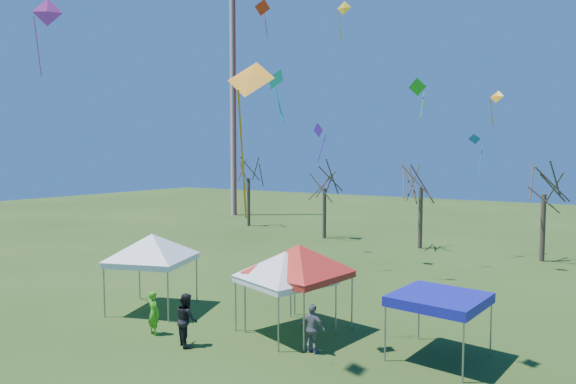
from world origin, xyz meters
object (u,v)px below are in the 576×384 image
at_px(tent_red, 299,250).
at_px(person_grey, 313,329).
at_px(radio_mast, 233,109).
at_px(tent_white_west, 152,239).
at_px(person_green, 154,313).
at_px(tree_3, 545,170).
at_px(tree_2, 421,165).
at_px(tent_white_mid, 285,257).
at_px(tree_0, 248,161).
at_px(tent_blue, 439,300).
at_px(person_dark, 186,319).
at_px(tree_1, 325,170).

relative_size(tent_red, person_grey, 2.59).
xyz_separation_m(radio_mast, tent_white_west, (20.30, -31.44, -9.25)).
xyz_separation_m(radio_mast, person_green, (22.81, -33.72, -11.64)).
relative_size(tree_3, tent_red, 1.74).
distance_m(tree_2, tent_white_mid, 21.48).
relative_size(tree_3, person_green, 4.59).
bearing_deg(person_grey, tree_0, -46.19).
xyz_separation_m(tent_blue, person_green, (-10.16, -3.59, -1.22)).
xyz_separation_m(tent_white_mid, person_dark, (-2.37, -3.07, -2.07)).
distance_m(tent_red, tent_blue, 5.66).
bearing_deg(tree_1, tent_blue, -52.85).
bearing_deg(tent_white_west, tree_1, 97.90).
distance_m(radio_mast, tree_2, 28.08).
bearing_deg(tent_red, tent_white_mid, -126.97).
relative_size(tree_2, tent_blue, 2.58).
relative_size(tree_0, tent_white_west, 1.96).
xyz_separation_m(person_dark, person_green, (-1.91, 0.17, -0.11)).
xyz_separation_m(tent_red, person_dark, (-2.72, -3.54, -2.30)).
bearing_deg(tent_red, tree_3, 72.10).
bearing_deg(person_grey, tree_3, -99.67).
height_order(tent_red, person_green, tent_red).
bearing_deg(person_grey, tent_blue, -151.22).
height_order(radio_mast, person_grey, radio_mast).
relative_size(tree_1, tent_red, 1.66).
bearing_deg(tent_blue, tree_2, 109.71).
relative_size(radio_mast, tent_blue, 7.87).
distance_m(tree_1, tent_white_west, 22.45).
distance_m(person_green, person_grey, 6.46).
xyz_separation_m(radio_mast, tent_white_mid, (27.10, -30.81, -9.45)).
distance_m(tent_white_west, person_green, 4.15).
distance_m(tree_3, person_grey, 23.21).
bearing_deg(tent_white_mid, person_grey, -31.85).
relative_size(tree_3, tent_blue, 2.49).
height_order(tent_white_mid, person_green, tent_white_mid).
relative_size(tree_0, tree_1, 1.12).
distance_m(tree_2, person_dark, 24.85).
relative_size(tent_white_mid, tent_blue, 1.27).
distance_m(tent_red, person_dark, 5.02).
distance_m(tree_3, tent_white_west, 25.66).
height_order(tree_2, tent_blue, tree_2).
xyz_separation_m(radio_mast, tree_2, (25.63, -9.62, -6.21)).
height_order(tent_red, person_dark, tent_red).
height_order(tent_white_mid, tent_blue, tent_white_mid).
bearing_deg(radio_mast, tree_2, -20.57).
bearing_deg(tent_white_mid, tree_0, 129.50).
bearing_deg(tree_1, tent_white_west, -82.10).
distance_m(radio_mast, person_green, 42.34).
xyz_separation_m(tent_blue, person_dark, (-8.25, -3.75, -1.11)).
bearing_deg(person_green, tent_white_mid, -134.35).
relative_size(person_dark, person_grey, 1.11).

